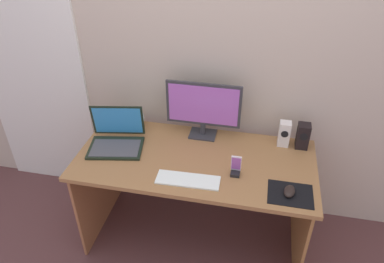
# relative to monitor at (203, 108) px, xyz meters

# --- Properties ---
(ground_plane) EXTENTS (8.00, 8.00, 0.00)m
(ground_plane) POSITION_rel_monitor_xyz_m (-0.00, -0.26, -0.94)
(ground_plane) COLOR #543232
(wall_back) EXTENTS (6.00, 0.04, 2.50)m
(wall_back) POSITION_rel_monitor_xyz_m (-0.00, 0.17, 0.31)
(wall_back) COLOR #C0B0A1
(wall_back) RESTS_ON ground_plane
(door_left) EXTENTS (0.82, 0.02, 2.02)m
(door_left) POSITION_rel_monitor_xyz_m (-1.31, 0.14, 0.07)
(door_left) COLOR white
(door_left) RESTS_ON ground_plane
(desk) EXTENTS (1.50, 0.71, 0.72)m
(desk) POSITION_rel_monitor_xyz_m (-0.00, -0.26, -0.36)
(desk) COLOR #96683E
(desk) RESTS_ON ground_plane
(monitor) EXTENTS (0.50, 0.14, 0.40)m
(monitor) POSITION_rel_monitor_xyz_m (0.00, 0.00, 0.00)
(monitor) COLOR #303037
(monitor) RESTS_ON desk
(speaker_right) EXTENTS (0.08, 0.09, 0.17)m
(speaker_right) POSITION_rel_monitor_xyz_m (0.66, -0.00, -0.13)
(speaker_right) COLOR black
(speaker_right) RESTS_ON desk
(speaker_near_monitor) EXTENTS (0.07, 0.07, 0.17)m
(speaker_near_monitor) POSITION_rel_monitor_xyz_m (0.54, -0.00, -0.13)
(speaker_near_monitor) COLOR silver
(speaker_near_monitor) RESTS_ON desk
(laptop) EXTENTS (0.39, 0.34, 0.25)m
(laptop) POSITION_rel_monitor_xyz_m (-0.54, -0.23, -0.17)
(laptop) COLOR black
(laptop) RESTS_ON desk
(fishbowl) EXTENTS (0.14, 0.14, 0.14)m
(fishbowl) POSITION_rel_monitor_xyz_m (-0.49, 0.01, -0.15)
(fishbowl) COLOR silver
(fishbowl) RESTS_ON desk
(keyboard_external) EXTENTS (0.38, 0.13, 0.01)m
(keyboard_external) POSITION_rel_monitor_xyz_m (0.00, -0.48, -0.21)
(keyboard_external) COLOR white
(keyboard_external) RESTS_ON desk
(mousepad) EXTENTS (0.25, 0.20, 0.00)m
(mousepad) POSITION_rel_monitor_xyz_m (0.58, -0.47, -0.22)
(mousepad) COLOR black
(mousepad) RESTS_ON desk
(mouse) EXTENTS (0.08, 0.11, 0.04)m
(mouse) POSITION_rel_monitor_xyz_m (0.58, -0.47, -0.20)
(mouse) COLOR black
(mouse) RESTS_ON mousepad
(phone_in_dock) EXTENTS (0.06, 0.06, 0.14)m
(phone_in_dock) POSITION_rel_monitor_xyz_m (0.26, -0.37, -0.17)
(phone_in_dock) COLOR black
(phone_in_dock) RESTS_ON desk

